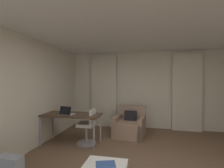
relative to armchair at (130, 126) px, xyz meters
name	(u,v)px	position (x,y,z in m)	size (l,w,h in m)	color
wall_window	(143,90)	(0.38, 0.94, 1.02)	(5.12, 0.06, 2.60)	beige
wall_left	(8,97)	(-2.15, -2.09, 1.02)	(0.06, 6.12, 2.60)	beige
ceiling	(141,17)	(0.38, -2.09, 2.35)	(5.12, 6.12, 0.06)	white
curtain_left_panel	(104,91)	(-1.00, 0.81, 0.97)	(0.90, 0.06, 2.50)	beige
curtain_right_panel	(187,92)	(1.75, 0.81, 0.97)	(0.90, 0.06, 2.50)	beige
armchair	(130,126)	(0.00, 0.00, 0.00)	(0.94, 0.96, 0.84)	#997A66
desk	(71,116)	(-1.40, -0.92, 0.42)	(1.48, 0.65, 0.76)	#4C3828
desk_chair	(88,129)	(-0.98, -0.87, 0.11)	(0.48, 0.48, 0.88)	gray
laptop	(67,113)	(-1.47, -1.03, 0.52)	(0.36, 0.30, 0.22)	#ADADB2
magazine_open	(106,164)	(-0.10, -2.52, 0.13)	(0.33, 0.28, 0.01)	#335193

